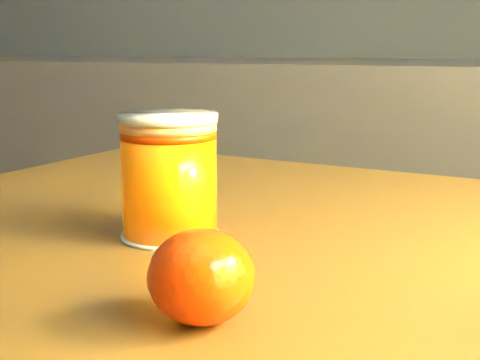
% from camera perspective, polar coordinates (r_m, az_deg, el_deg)
% --- Properties ---
extents(kitchen_counter, '(3.15, 0.60, 0.90)m').
position_cam_1_polar(kitchen_counter, '(2.04, -8.43, -2.56)').
color(kitchen_counter, '#434348').
rests_on(kitchen_counter, ground).
extents(juice_glass, '(0.08, 0.08, 0.10)m').
position_cam_1_polar(juice_glass, '(0.54, -6.05, 0.27)').
color(juice_glass, '#FF6B05').
rests_on(juice_glass, table).
extents(orange_front, '(0.07, 0.07, 0.05)m').
position_cam_1_polar(orange_front, '(0.38, -3.31, -8.23)').
color(orange_front, '#FF3B05').
rests_on(orange_front, table).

